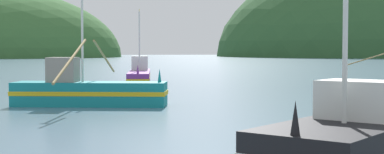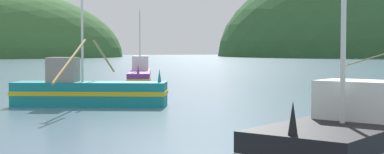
{
  "view_description": "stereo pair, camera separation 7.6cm",
  "coord_description": "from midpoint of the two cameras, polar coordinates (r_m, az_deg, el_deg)",
  "views": [
    {
      "loc": [
        -6.35,
        -1.31,
        2.97
      ],
      "look_at": [
        -0.92,
        30.31,
        1.4
      ],
      "focal_mm": 53.25,
      "sensor_mm": 36.0,
      "label": 1
    },
    {
      "loc": [
        -6.28,
        -1.32,
        2.97
      ],
      "look_at": [
        -0.92,
        30.31,
        1.4
      ],
      "focal_mm": 53.25,
      "sensor_mm": 36.0,
      "label": 2
    }
  ],
  "objects": [
    {
      "name": "fishing_boat_black",
      "position": [
        14.2,
        15.56,
        -6.27
      ],
      "size": [
        6.29,
        6.03,
        7.66
      ],
      "rotation": [
        0.0,
        0.0,
        3.88
      ],
      "color": "black",
      "rests_on": "ground"
    },
    {
      "name": "fishing_boat_teal",
      "position": [
        30.34,
        -10.51,
        -1.37
      ],
      "size": [
        8.28,
        12.83,
        5.84
      ],
      "rotation": [
        0.0,
        0.0,
        6.06
      ],
      "color": "#147F84",
      "rests_on": "ground"
    },
    {
      "name": "fishing_boat_purple",
      "position": [
        49.07,
        -5.31,
        0.2
      ],
      "size": [
        2.95,
        12.07,
        6.37
      ],
      "rotation": [
        0.0,
        0.0,
        4.61
      ],
      "color": "#6B2D84",
      "rests_on": "ground"
    }
  ]
}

